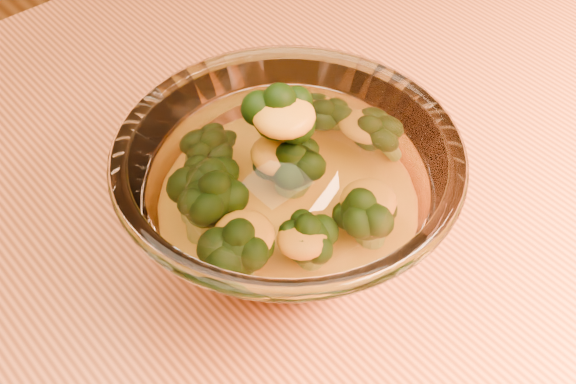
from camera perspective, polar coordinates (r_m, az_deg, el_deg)
The scene contains 4 objects.
table at distance 0.57m, azimuth 5.25°, elevation -12.14°, with size 1.20×0.80×0.75m.
glass_bowl at distance 0.47m, azimuth 0.00°, elevation -0.37°, with size 0.20×0.20×0.09m.
cheese_sauce at distance 0.48m, azimuth 0.00°, elevation -1.90°, with size 0.11×0.11×0.03m, color orange.
broccoli_heap at distance 0.46m, azimuth -0.70°, elevation 1.08°, with size 0.14×0.12×0.08m.
Camera 1 is at (-0.23, -0.20, 1.14)m, focal length 50.00 mm.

